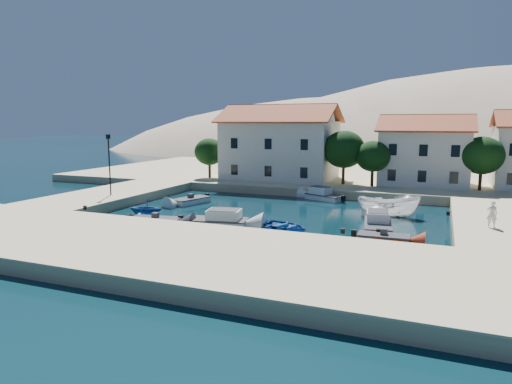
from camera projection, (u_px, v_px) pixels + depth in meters
ground at (231, 239)px, 33.35m from camera, size 400.00×400.00×0.00m
quay_south at (189, 254)px, 27.79m from camera, size 52.00×12.00×1.00m
quay_west at (112, 196)px, 49.52m from camera, size 8.00×20.00×1.00m
quay_north at (353, 176)px, 67.30m from camera, size 80.00×36.00×1.00m
hills at (461, 225)px, 142.35m from camera, size 254.00×176.00×99.00m
building_left at (280, 141)px, 60.31m from camera, size 14.70×9.45×9.70m
building_mid at (425, 149)px, 54.61m from camera, size 10.50×8.40×8.30m
trees at (357, 153)px, 54.22m from camera, size 37.30×5.30×6.45m
lamppost at (109, 159)px, 46.48m from camera, size 0.35×0.25×6.22m
bollards at (285, 216)px, 35.67m from camera, size 29.36×9.56×0.30m
motorboat_grey_sw at (156, 222)px, 37.79m from camera, size 4.45×2.47×1.25m
cabin_cruiser_south at (216, 221)px, 37.35m from camera, size 5.48×3.13×1.60m
rowboat_south at (283, 229)px, 36.32m from camera, size 5.04×4.25×0.89m
motorboat_red_se at (384, 239)px, 32.19m from camera, size 3.62×1.74×1.25m
cabin_cruiser_east at (378, 224)px, 35.93m from camera, size 2.77×5.33×1.60m
boat_east at (388, 217)px, 41.19m from camera, size 5.74×2.87×2.12m
motorboat_white_ne at (403, 206)px, 44.85m from camera, size 1.87×3.32×1.25m
rowboat_west at (146, 215)px, 41.85m from camera, size 3.62×3.28×1.65m
motorboat_white_west at (191, 201)px, 47.68m from camera, size 2.96×4.48×1.25m
cabin_cruiser_north at (324, 196)px, 49.81m from camera, size 4.63×3.40×1.60m
pedestrian at (492, 214)px, 32.52m from camera, size 0.73×0.51×1.93m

